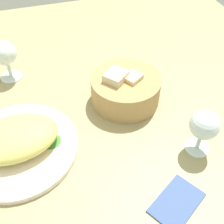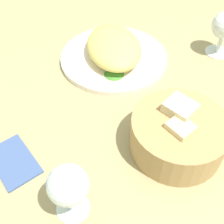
{
  "view_description": "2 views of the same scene",
  "coord_description": "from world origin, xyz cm",
  "px_view_note": "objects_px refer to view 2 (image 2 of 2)",
  "views": [
    {
      "loc": [
        -6.72,
        -47.51,
        53.4
      ],
      "look_at": [
        7.54,
        -1.08,
        4.01
      ],
      "focal_mm": 46.15,
      "sensor_mm": 36.0,
      "label": 1
    },
    {
      "loc": [
        46.15,
        -10.3,
        47.96
      ],
      "look_at": [
        7.15,
        -5.76,
        4.77
      ],
      "focal_mm": 47.24,
      "sensor_mm": 36.0,
      "label": 2
    }
  ],
  "objects_px": {
    "folded_napkin": "(13,161)",
    "bread_basket": "(178,134)",
    "wine_glass_near": "(69,187)",
    "plate": "(114,58)"
  },
  "relations": [
    {
      "from": "wine_glass_near",
      "to": "plate",
      "type": "bearing_deg",
      "value": 163.51
    },
    {
      "from": "plate",
      "to": "wine_glass_near",
      "type": "height_order",
      "value": "wine_glass_near"
    },
    {
      "from": "plate",
      "to": "wine_glass_near",
      "type": "xyz_separation_m",
      "value": [
        0.4,
        -0.12,
        0.07
      ]
    },
    {
      "from": "plate",
      "to": "wine_glass_near",
      "type": "bearing_deg",
      "value": -16.49
    },
    {
      "from": "bread_basket",
      "to": "wine_glass_near",
      "type": "distance_m",
      "value": 0.23
    },
    {
      "from": "bread_basket",
      "to": "folded_napkin",
      "type": "xyz_separation_m",
      "value": [
        0.0,
        -0.31,
        -0.04
      ]
    },
    {
      "from": "wine_glass_near",
      "to": "folded_napkin",
      "type": "distance_m",
      "value": 0.17
    },
    {
      "from": "bread_basket",
      "to": "plate",
      "type": "bearing_deg",
      "value": -163.14
    },
    {
      "from": "folded_napkin",
      "to": "bread_basket",
      "type": "bearing_deg",
      "value": 59.05
    },
    {
      "from": "bread_basket",
      "to": "folded_napkin",
      "type": "distance_m",
      "value": 0.32
    }
  ]
}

